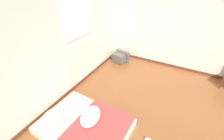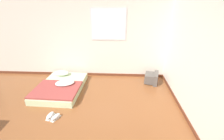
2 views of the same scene
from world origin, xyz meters
name	(u,v)px [view 1 (image 1 of 2)]	position (x,y,z in m)	size (l,w,h in m)	color
ground_plane	(180,136)	(0.00, 0.00, 0.00)	(20.00, 20.00, 0.00)	brown
wall_back	(62,47)	(0.01, 2.80, 1.30)	(7.58, 0.08, 2.60)	silver
wall_right	(205,33)	(2.62, 0.00, 1.29)	(0.08, 7.94, 2.60)	silver
mattress_bed	(85,126)	(-0.78, 1.71, 0.12)	(1.31, 1.76, 0.33)	beige
crt_tv	(120,57)	(2.10, 2.32, 0.17)	(0.52, 0.57, 0.37)	#56514C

